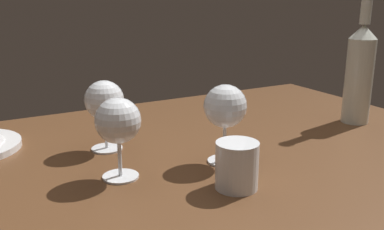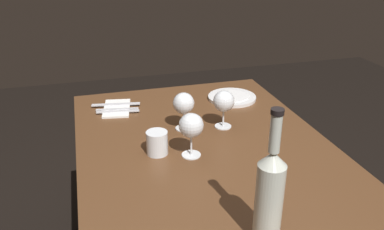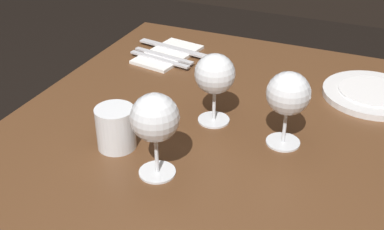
{
  "view_description": "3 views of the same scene",
  "coord_description": "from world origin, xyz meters",
  "px_view_note": "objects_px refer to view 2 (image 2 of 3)",
  "views": [
    {
      "loc": [
        0.42,
        0.74,
        1.07
      ],
      "look_at": [
        -0.01,
        -0.04,
        0.81
      ],
      "focal_mm": 40.55,
      "sensor_mm": 36.0,
      "label": 1
    },
    {
      "loc": [
        -1.18,
        0.39,
        1.44
      ],
      "look_at": [
        0.04,
        0.05,
        0.86
      ],
      "focal_mm": 37.54,
      "sensor_mm": 36.0,
      "label": 2
    },
    {
      "loc": [
        -0.64,
        -0.26,
        1.27
      ],
      "look_at": [
        0.09,
        0.05,
        0.8
      ],
      "focal_mm": 46.09,
      "sensor_mm": 36.0,
      "label": 3
    }
  ],
  "objects_px": {
    "water_tumbler": "(157,144)",
    "folded_napkin": "(117,108)",
    "wine_bottle": "(269,194)",
    "dinner_plate": "(232,97)",
    "wine_glass_centre": "(224,102)",
    "wine_glass_left": "(184,104)",
    "wine_glass_right": "(191,126)",
    "fork_outer": "(118,111)",
    "table_knife": "(116,104)",
    "fork_inner": "(117,109)"
  },
  "relations": [
    {
      "from": "water_tumbler",
      "to": "folded_napkin",
      "type": "relative_size",
      "value": 0.4
    },
    {
      "from": "wine_bottle",
      "to": "folded_napkin",
      "type": "height_order",
      "value": "wine_bottle"
    },
    {
      "from": "dinner_plate",
      "to": "folded_napkin",
      "type": "xyz_separation_m",
      "value": [
        0.02,
        0.52,
        -0.0
      ]
    },
    {
      "from": "wine_glass_centre",
      "to": "wine_glass_left",
      "type": "bearing_deg",
      "value": 80.89
    },
    {
      "from": "wine_glass_right",
      "to": "fork_outer",
      "type": "xyz_separation_m",
      "value": [
        0.42,
        0.2,
        -0.1
      ]
    },
    {
      "from": "dinner_plate",
      "to": "fork_outer",
      "type": "height_order",
      "value": "dinner_plate"
    },
    {
      "from": "dinner_plate",
      "to": "wine_glass_centre",
      "type": "bearing_deg",
      "value": 152.3
    },
    {
      "from": "water_tumbler",
      "to": "fork_outer",
      "type": "relative_size",
      "value": 0.46
    },
    {
      "from": "dinner_plate",
      "to": "table_knife",
      "type": "xyz_separation_m",
      "value": [
        0.05,
        0.52,
        0.0
      ]
    },
    {
      "from": "wine_glass_right",
      "to": "wine_bottle",
      "type": "bearing_deg",
      "value": -171.66
    },
    {
      "from": "dinner_plate",
      "to": "folded_napkin",
      "type": "bearing_deg",
      "value": 87.41
    },
    {
      "from": "dinner_plate",
      "to": "wine_glass_left",
      "type": "bearing_deg",
      "value": 129.32
    },
    {
      "from": "folded_napkin",
      "to": "table_knife",
      "type": "distance_m",
      "value": 0.03
    },
    {
      "from": "wine_glass_left",
      "to": "wine_bottle",
      "type": "height_order",
      "value": "wine_bottle"
    },
    {
      "from": "wine_glass_right",
      "to": "water_tumbler",
      "type": "bearing_deg",
      "value": 67.32
    },
    {
      "from": "wine_glass_left",
      "to": "wine_glass_centre",
      "type": "height_order",
      "value": "same"
    },
    {
      "from": "water_tumbler",
      "to": "table_knife",
      "type": "bearing_deg",
      "value": 11.91
    },
    {
      "from": "wine_glass_left",
      "to": "fork_outer",
      "type": "relative_size",
      "value": 0.83
    },
    {
      "from": "wine_glass_centre",
      "to": "fork_outer",
      "type": "xyz_separation_m",
      "value": [
        0.24,
        0.39,
        -0.09
      ]
    },
    {
      "from": "wine_glass_centre",
      "to": "water_tumbler",
      "type": "xyz_separation_m",
      "value": [
        -0.14,
        0.29,
        -0.07
      ]
    },
    {
      "from": "water_tumbler",
      "to": "fork_inner",
      "type": "xyz_separation_m",
      "value": [
        0.4,
        0.1,
        -0.03
      ]
    },
    {
      "from": "wine_glass_right",
      "to": "folded_napkin",
      "type": "height_order",
      "value": "wine_glass_right"
    },
    {
      "from": "dinner_plate",
      "to": "fork_outer",
      "type": "xyz_separation_m",
      "value": [
        -0.03,
        0.52,
        0.0
      ]
    },
    {
      "from": "folded_napkin",
      "to": "fork_outer",
      "type": "bearing_deg",
      "value": 180.0
    },
    {
      "from": "wine_glass_centre",
      "to": "wine_glass_right",
      "type": "bearing_deg",
      "value": 135.11
    },
    {
      "from": "wine_glass_left",
      "to": "table_knife",
      "type": "xyz_separation_m",
      "value": [
        0.29,
        0.23,
        -0.09
      ]
    },
    {
      "from": "wine_glass_left",
      "to": "dinner_plate",
      "type": "bearing_deg",
      "value": -50.68
    },
    {
      "from": "wine_glass_centre",
      "to": "table_knife",
      "type": "bearing_deg",
      "value": 50.55
    },
    {
      "from": "wine_bottle",
      "to": "dinner_plate",
      "type": "distance_m",
      "value": 0.94
    },
    {
      "from": "water_tumbler",
      "to": "fork_outer",
      "type": "bearing_deg",
      "value": 14.37
    },
    {
      "from": "wine_glass_right",
      "to": "fork_outer",
      "type": "height_order",
      "value": "wine_glass_right"
    },
    {
      "from": "wine_glass_left",
      "to": "water_tumbler",
      "type": "height_order",
      "value": "wine_glass_left"
    },
    {
      "from": "wine_glass_left",
      "to": "folded_napkin",
      "type": "xyz_separation_m",
      "value": [
        0.26,
        0.23,
        -0.1
      ]
    },
    {
      "from": "wine_glass_left",
      "to": "water_tumbler",
      "type": "xyz_separation_m",
      "value": [
        -0.16,
        0.14,
        -0.07
      ]
    },
    {
      "from": "fork_outer",
      "to": "wine_glass_right",
      "type": "bearing_deg",
      "value": -153.97
    },
    {
      "from": "wine_glass_right",
      "to": "table_knife",
      "type": "height_order",
      "value": "wine_glass_right"
    },
    {
      "from": "fork_inner",
      "to": "table_knife",
      "type": "relative_size",
      "value": 0.85
    },
    {
      "from": "table_knife",
      "to": "dinner_plate",
      "type": "bearing_deg",
      "value": -95.85
    },
    {
      "from": "wine_bottle",
      "to": "water_tumbler",
      "type": "bearing_deg",
      "value": 19.52
    },
    {
      "from": "folded_napkin",
      "to": "table_knife",
      "type": "bearing_deg",
      "value": 0.0
    },
    {
      "from": "wine_glass_right",
      "to": "wine_glass_centre",
      "type": "relative_size",
      "value": 1.04
    },
    {
      "from": "fork_inner",
      "to": "table_knife",
      "type": "height_order",
      "value": "same"
    },
    {
      "from": "wine_bottle",
      "to": "fork_outer",
      "type": "bearing_deg",
      "value": 17.33
    },
    {
      "from": "wine_bottle",
      "to": "fork_inner",
      "type": "bearing_deg",
      "value": 16.87
    },
    {
      "from": "wine_glass_right",
      "to": "table_knife",
      "type": "distance_m",
      "value": 0.55
    },
    {
      "from": "wine_glass_right",
      "to": "folded_napkin",
      "type": "distance_m",
      "value": 0.52
    },
    {
      "from": "table_knife",
      "to": "wine_glass_right",
      "type": "bearing_deg",
      "value": -157.7
    },
    {
      "from": "water_tumbler",
      "to": "folded_napkin",
      "type": "distance_m",
      "value": 0.44
    },
    {
      "from": "wine_glass_centre",
      "to": "table_knife",
      "type": "relative_size",
      "value": 0.71
    },
    {
      "from": "water_tumbler",
      "to": "folded_napkin",
      "type": "bearing_deg",
      "value": 12.73
    }
  ]
}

